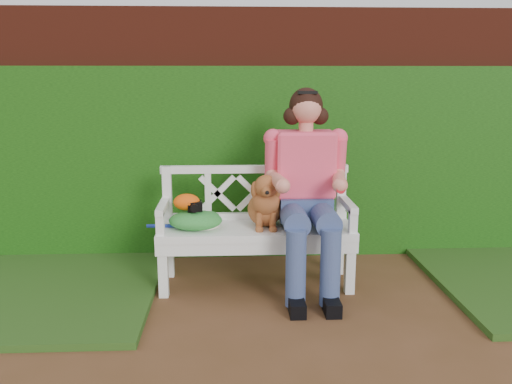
{
  "coord_description": "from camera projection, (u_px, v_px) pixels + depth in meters",
  "views": [
    {
      "loc": [
        -0.52,
        -3.12,
        1.63
      ],
      "look_at": [
        -0.33,
        0.92,
        0.75
      ],
      "focal_mm": 38.0,
      "sensor_mm": 36.0,
      "label": 1
    }
  ],
  "objects": [
    {
      "name": "garden_bench",
      "position": [
        256.0,
        255.0,
        4.25
      ],
      "size": [
        1.64,
        0.8,
        0.48
      ],
      "primitive_type": null,
      "rotation": [
        0.0,
        0.0,
        0.13
      ],
      "color": "white",
      "rests_on": "ground"
    },
    {
      "name": "dog",
      "position": [
        265.0,
        200.0,
        4.13
      ],
      "size": [
        0.42,
        0.47,
        0.43
      ],
      "primitive_type": null,
      "rotation": [
        0.0,
        0.0,
        -0.42
      ],
      "color": "#A77E42",
      "rests_on": "garden_bench"
    },
    {
      "name": "ivy_hedge",
      "position": [
        288.0,
        163.0,
        4.88
      ],
      "size": [
        10.0,
        0.18,
        1.7
      ],
      "primitive_type": "cube",
      "color": "#226513",
      "rests_on": "ground"
    },
    {
      "name": "tennis_racket",
      "position": [
        196.0,
        225.0,
        4.16
      ],
      "size": [
        0.62,
        0.39,
        0.03
      ],
      "primitive_type": null,
      "rotation": [
        0.0,
        0.0,
        -0.28
      ],
      "color": "white",
      "rests_on": "garden_bench"
    },
    {
      "name": "ground",
      "position": [
        315.0,
        338.0,
        3.42
      ],
      "size": [
        60.0,
        60.0,
        0.0
      ],
      "primitive_type": "plane",
      "color": "#50321A"
    },
    {
      "name": "green_bag",
      "position": [
        196.0,
        220.0,
        4.11
      ],
      "size": [
        0.45,
        0.37,
        0.14
      ],
      "primitive_type": null,
      "rotation": [
        0.0,
        0.0,
        -0.16
      ],
      "color": "#2B6621",
      "rests_on": "garden_bench"
    },
    {
      "name": "seated_woman",
      "position": [
        306.0,
        187.0,
        4.13
      ],
      "size": [
        0.9,
        1.05,
        1.58
      ],
      "primitive_type": null,
      "rotation": [
        0.0,
        0.0,
        -0.3
      ],
      "color": "#FE4778",
      "rests_on": "ground"
    },
    {
      "name": "baseball_glove",
      "position": [
        187.0,
        202.0,
        4.11
      ],
      "size": [
        0.22,
        0.18,
        0.13
      ],
      "primitive_type": "ellipsoid",
      "rotation": [
        0.0,
        0.0,
        -0.18
      ],
      "color": "#EB510A",
      "rests_on": "green_bag"
    },
    {
      "name": "brick_wall",
      "position": [
        286.0,
        133.0,
        5.04
      ],
      "size": [
        10.0,
        0.3,
        2.2
      ],
      "primitive_type": "cube",
      "color": "#591D11",
      "rests_on": "ground"
    },
    {
      "name": "camera_item",
      "position": [
        195.0,
        206.0,
        4.1
      ],
      "size": [
        0.12,
        0.1,
        0.07
      ],
      "primitive_type": "cube",
      "rotation": [
        0.0,
        0.0,
        0.15
      ],
      "color": "black",
      "rests_on": "green_bag"
    }
  ]
}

